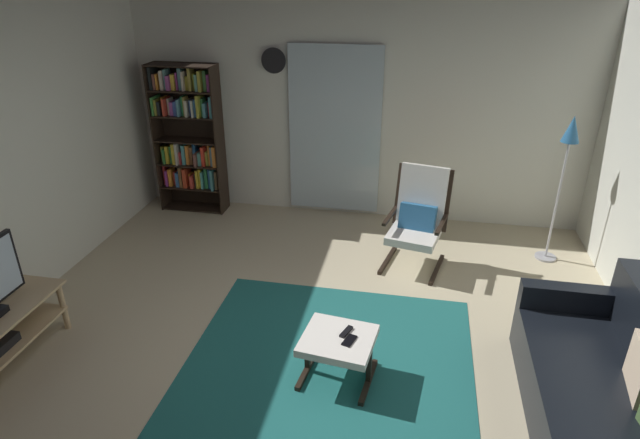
{
  "coord_description": "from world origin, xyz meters",
  "views": [
    {
      "loc": [
        0.76,
        -3.22,
        2.83
      ],
      "look_at": [
        0.02,
        0.62,
        0.96
      ],
      "focal_mm": 29.82,
      "sensor_mm": 36.0,
      "label": 1
    }
  ],
  "objects_px": {
    "lounge_armchair": "(418,216)",
    "bookshelf_near_tv": "(189,135)",
    "floor_lamp_by_shelf": "(568,150)",
    "leather_sofa": "(617,406)",
    "cell_phone": "(349,340)",
    "wall_clock": "(274,60)",
    "ottoman": "(338,344)",
    "tv_remote": "(346,332)"
  },
  "relations": [
    {
      "from": "lounge_armchair",
      "to": "bookshelf_near_tv",
      "type": "bearing_deg",
      "value": 162.61
    },
    {
      "from": "floor_lamp_by_shelf",
      "to": "leather_sofa",
      "type": "bearing_deg",
      "value": -91.45
    },
    {
      "from": "cell_phone",
      "to": "wall_clock",
      "type": "distance_m",
      "value": 3.58
    },
    {
      "from": "cell_phone",
      "to": "wall_clock",
      "type": "relative_size",
      "value": 0.48
    },
    {
      "from": "bookshelf_near_tv",
      "to": "ottoman",
      "type": "distance_m",
      "value": 3.65
    },
    {
      "from": "bookshelf_near_tv",
      "to": "lounge_armchair",
      "type": "height_order",
      "value": "bookshelf_near_tv"
    },
    {
      "from": "lounge_armchair",
      "to": "wall_clock",
      "type": "xyz_separation_m",
      "value": [
        -1.76,
        1.07,
        1.32
      ]
    },
    {
      "from": "tv_remote",
      "to": "wall_clock",
      "type": "height_order",
      "value": "wall_clock"
    },
    {
      "from": "lounge_armchair",
      "to": "wall_clock",
      "type": "relative_size",
      "value": 3.53
    },
    {
      "from": "leather_sofa",
      "to": "wall_clock",
      "type": "relative_size",
      "value": 6.75
    },
    {
      "from": "lounge_armchair",
      "to": "cell_phone",
      "type": "relative_size",
      "value": 7.3
    },
    {
      "from": "cell_phone",
      "to": "wall_clock",
      "type": "bearing_deg",
      "value": 131.25
    },
    {
      "from": "tv_remote",
      "to": "floor_lamp_by_shelf",
      "type": "height_order",
      "value": "floor_lamp_by_shelf"
    },
    {
      "from": "leather_sofa",
      "to": "tv_remote",
      "type": "distance_m",
      "value": 1.81
    },
    {
      "from": "leather_sofa",
      "to": "ottoman",
      "type": "bearing_deg",
      "value": 171.87
    },
    {
      "from": "leather_sofa",
      "to": "floor_lamp_by_shelf",
      "type": "xyz_separation_m",
      "value": [
        0.06,
        2.5,
        0.9
      ]
    },
    {
      "from": "bookshelf_near_tv",
      "to": "leather_sofa",
      "type": "xyz_separation_m",
      "value": [
        4.13,
        -3.03,
        -0.65
      ]
    },
    {
      "from": "cell_phone",
      "to": "lounge_armchair",
      "type": "bearing_deg",
      "value": 94.45
    },
    {
      "from": "tv_remote",
      "to": "cell_phone",
      "type": "distance_m",
      "value": 0.1
    },
    {
      "from": "ottoman",
      "to": "wall_clock",
      "type": "bearing_deg",
      "value": 112.9
    },
    {
      "from": "lounge_armchair",
      "to": "tv_remote",
      "type": "height_order",
      "value": "lounge_armchair"
    },
    {
      "from": "leather_sofa",
      "to": "floor_lamp_by_shelf",
      "type": "distance_m",
      "value": 2.65
    },
    {
      "from": "bookshelf_near_tv",
      "to": "tv_remote",
      "type": "height_order",
      "value": "bookshelf_near_tv"
    },
    {
      "from": "ottoman",
      "to": "wall_clock",
      "type": "height_order",
      "value": "wall_clock"
    },
    {
      "from": "ottoman",
      "to": "floor_lamp_by_shelf",
      "type": "relative_size",
      "value": 0.37
    },
    {
      "from": "wall_clock",
      "to": "cell_phone",
      "type": "bearing_deg",
      "value": -65.89
    },
    {
      "from": "tv_remote",
      "to": "ottoman",
      "type": "bearing_deg",
      "value": -107.94
    },
    {
      "from": "tv_remote",
      "to": "cell_phone",
      "type": "relative_size",
      "value": 1.03
    },
    {
      "from": "ottoman",
      "to": "floor_lamp_by_shelf",
      "type": "distance_m",
      "value": 3.07
    },
    {
      "from": "bookshelf_near_tv",
      "to": "wall_clock",
      "type": "height_order",
      "value": "wall_clock"
    },
    {
      "from": "wall_clock",
      "to": "tv_remote",
      "type": "bearing_deg",
      "value": -65.81
    },
    {
      "from": "cell_phone",
      "to": "ottoman",
      "type": "bearing_deg",
      "value": 178.9
    },
    {
      "from": "leather_sofa",
      "to": "wall_clock",
      "type": "height_order",
      "value": "wall_clock"
    },
    {
      "from": "tv_remote",
      "to": "cell_phone",
      "type": "bearing_deg",
      "value": -47.88
    },
    {
      "from": "leather_sofa",
      "to": "floor_lamp_by_shelf",
      "type": "relative_size",
      "value": 1.27
    },
    {
      "from": "bookshelf_near_tv",
      "to": "wall_clock",
      "type": "bearing_deg",
      "value": 10.07
    },
    {
      "from": "bookshelf_near_tv",
      "to": "wall_clock",
      "type": "relative_size",
      "value": 6.26
    },
    {
      "from": "wall_clock",
      "to": "floor_lamp_by_shelf",
      "type": "bearing_deg",
      "value": -12.87
    },
    {
      "from": "tv_remote",
      "to": "cell_phone",
      "type": "height_order",
      "value": "tv_remote"
    },
    {
      "from": "bookshelf_near_tv",
      "to": "lounge_armchair",
      "type": "bearing_deg",
      "value": -17.39
    },
    {
      "from": "floor_lamp_by_shelf",
      "to": "ottoman",
      "type": "bearing_deg",
      "value": -130.34
    },
    {
      "from": "leather_sofa",
      "to": "tv_remote",
      "type": "xyz_separation_m",
      "value": [
        -1.78,
        0.33,
        0.08
      ]
    }
  ]
}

